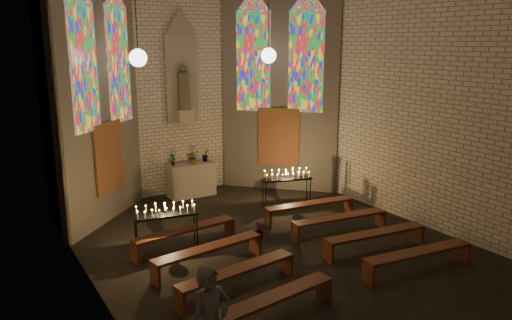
% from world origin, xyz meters
% --- Properties ---
extents(floor, '(12.00, 12.00, 0.00)m').
position_xyz_m(floor, '(0.00, 0.00, 0.00)').
color(floor, black).
rests_on(floor, ground).
extents(room, '(8.22, 12.43, 7.00)m').
position_xyz_m(room, '(-0.00, 3.37, 3.72)').
color(room, beige).
rests_on(room, ground).
extents(altar, '(1.40, 0.60, 1.00)m').
position_xyz_m(altar, '(0.00, 5.45, 0.50)').
color(altar, '#BDAD9A').
rests_on(altar, ground).
extents(flower_vase_left, '(0.21, 0.15, 0.38)m').
position_xyz_m(flower_vase_left, '(-0.55, 5.53, 1.19)').
color(flower_vase_left, '#4C723F').
rests_on(flower_vase_left, altar).
extents(flower_vase_center, '(0.48, 0.46, 0.42)m').
position_xyz_m(flower_vase_center, '(0.06, 5.41, 1.21)').
color(flower_vase_center, '#4C723F').
rests_on(flower_vase_center, altar).
extents(flower_vase_right, '(0.27, 0.23, 0.42)m').
position_xyz_m(flower_vase_right, '(0.52, 5.50, 1.21)').
color(flower_vase_right, '#4C723F').
rests_on(flower_vase_right, altar).
extents(aisle_flower_pot, '(0.30, 0.30, 0.44)m').
position_xyz_m(aisle_flower_pot, '(-0.07, 1.44, 0.22)').
color(aisle_flower_pot, '#4C723F').
rests_on(aisle_flower_pot, ground).
extents(votive_stand_left, '(1.47, 0.60, 1.05)m').
position_xyz_m(votive_stand_left, '(-2.16, 1.99, 0.90)').
color(votive_stand_left, black).
rests_on(votive_stand_left, ground).
extents(votive_stand_right, '(1.46, 0.68, 1.05)m').
position_xyz_m(votive_stand_right, '(1.86, 3.06, 0.90)').
color(votive_stand_right, black).
rests_on(votive_stand_right, ground).
extents(pew_left_0, '(2.54, 0.65, 0.48)m').
position_xyz_m(pew_left_0, '(-1.77, 1.86, 0.39)').
color(pew_left_0, '#512617').
rests_on(pew_left_0, ground).
extents(pew_right_0, '(2.54, 0.65, 0.48)m').
position_xyz_m(pew_right_0, '(1.77, 1.86, 0.39)').
color(pew_right_0, '#512617').
rests_on(pew_right_0, ground).
extents(pew_left_1, '(2.54, 0.65, 0.48)m').
position_xyz_m(pew_left_1, '(-1.77, 0.66, 0.39)').
color(pew_left_1, '#512617').
rests_on(pew_left_1, ground).
extents(pew_right_1, '(2.54, 0.65, 0.48)m').
position_xyz_m(pew_right_1, '(1.77, 0.66, 0.39)').
color(pew_right_1, '#512617').
rests_on(pew_right_1, ground).
extents(pew_left_2, '(2.54, 0.65, 0.48)m').
position_xyz_m(pew_left_2, '(-1.77, -0.54, 0.39)').
color(pew_left_2, '#512617').
rests_on(pew_left_2, ground).
extents(pew_right_2, '(2.54, 0.65, 0.48)m').
position_xyz_m(pew_right_2, '(1.77, -0.54, 0.39)').
color(pew_right_2, '#512617').
rests_on(pew_right_2, ground).
extents(pew_left_3, '(2.54, 0.65, 0.48)m').
position_xyz_m(pew_left_3, '(-1.77, -1.74, 0.39)').
color(pew_left_3, '#512617').
rests_on(pew_left_3, ground).
extents(pew_right_3, '(2.54, 0.65, 0.48)m').
position_xyz_m(pew_right_3, '(1.77, -1.74, 0.39)').
color(pew_right_3, '#512617').
rests_on(pew_right_3, ground).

